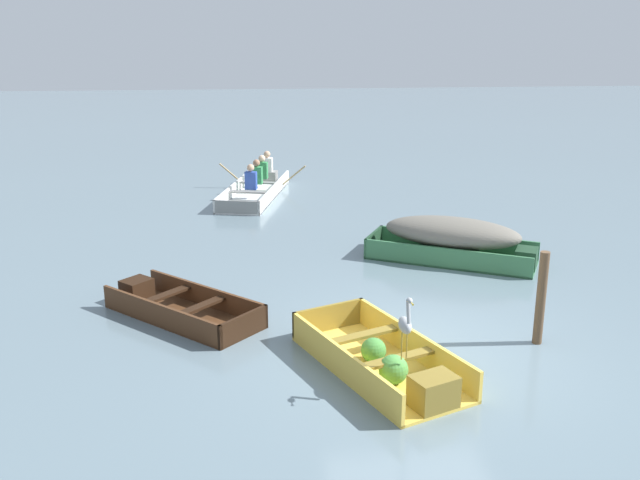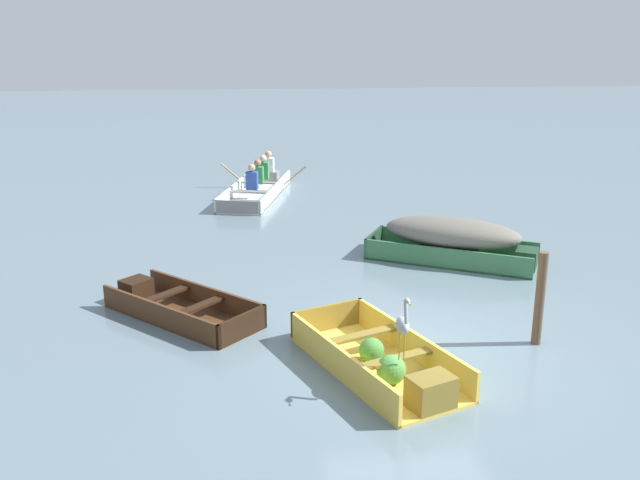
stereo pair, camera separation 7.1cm
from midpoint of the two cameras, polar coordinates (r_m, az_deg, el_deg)
The scene contains 7 objects.
ground_plane at distance 9.90m, azimuth 8.32°, elevation -8.38°, with size 80.00×80.00×0.00m, color slate.
dinghy_yellow_foreground at distance 9.03m, azimuth 5.26°, elevation -9.74°, with size 2.07×2.85×0.41m.
skiff_green_near_moored at distance 13.26m, azimuth 10.79°, elevation 0.24°, with size 3.18×2.32×0.82m.
skiff_dark_varnish_mid_moored at distance 10.94m, azimuth -11.18°, elevation -5.28°, with size 2.49×2.42×0.36m.
rowboat_white_with_crew at distance 18.33m, azimuth -4.89°, elevation 4.31°, with size 2.33×3.80×0.90m.
heron_on_dinghy at distance 8.35m, azimuth 6.90°, elevation -6.67°, with size 0.16×0.45×0.84m.
mooring_post at distance 10.07m, azimuth 17.37°, elevation -4.50°, with size 0.13×0.13×1.32m, color brown.
Camera 2 is at (-2.20, -8.69, 4.21)m, focal length 40.00 mm.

